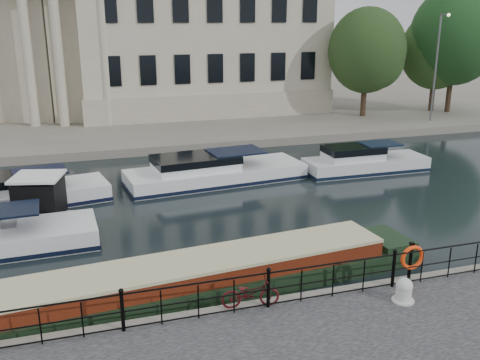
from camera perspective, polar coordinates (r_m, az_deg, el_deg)
name	(u,v)px	position (r m, az deg, el deg)	size (l,w,h in m)	color
ground_plane	(244,287)	(17.60, 0.40, -11.37)	(160.00, 160.00, 0.00)	black
far_bank	(124,102)	(54.55, -12.31, 8.09)	(120.00, 42.00, 0.55)	#6B665B
railing	(268,286)	(15.16, 3.05, -11.22)	(24.14, 0.14, 1.22)	black
civic_building	(112,33)	(49.61, -13.50, 15.02)	(53.55, 31.84, 16.85)	#ADA38C
lamp_posts	(477,64)	(47.04, 23.99, 11.23)	(8.24, 1.55, 8.07)	#59595B
bicycle	(250,293)	(15.25, 1.11, -11.96)	(0.57, 1.64, 0.86)	#480D12
mooring_bollard	(404,290)	(16.26, 17.07, -11.19)	(0.64, 0.64, 0.72)	silver
life_ring_post	(412,258)	(17.17, 17.88, -7.93)	(0.80, 0.21, 1.30)	black
narrowboat	(191,285)	(17.02, -5.22, -11.11)	(16.36, 3.67, 1.59)	black
harbour_hut	(40,202)	(23.89, -20.55, -2.19)	(3.11, 2.79, 2.16)	#6B665B
cabin_cruisers	(151,193)	(25.72, -9.46, -1.35)	(27.31, 9.50, 1.99)	white
trees	(429,46)	(47.92, 19.56, 13.29)	(14.72, 7.75, 10.43)	black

